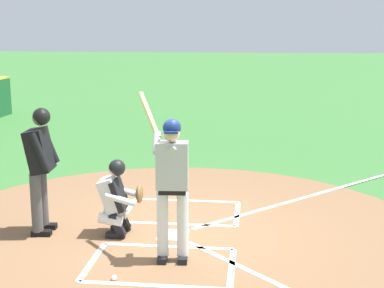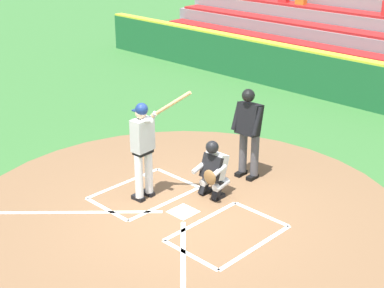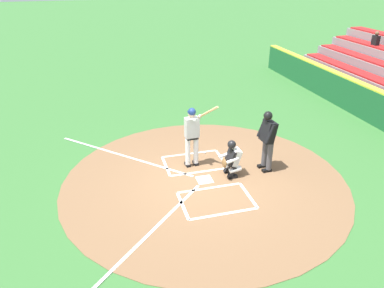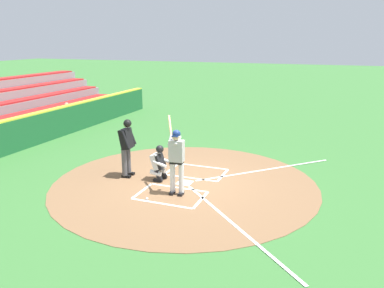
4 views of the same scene
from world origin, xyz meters
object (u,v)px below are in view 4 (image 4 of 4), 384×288
Objects in this scene: batter at (176,157)px; catcher at (160,162)px; plate_umpire at (127,144)px; baseball at (147,199)px.

batter is 1.36m from catcher.
batter is at bearing 68.94° from plate_umpire.
baseball is at bearing 44.53° from plate_umpire.
catcher is 1.20m from plate_umpire.
batter is at bearing 138.13° from baseball.
batter reaches higher than baseball.
catcher is 0.61× the size of plate_umpire.
batter reaches higher than plate_umpire.
catcher is at bearing -167.83° from baseball.
plate_umpire is (0.07, -1.10, 0.49)m from catcher.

